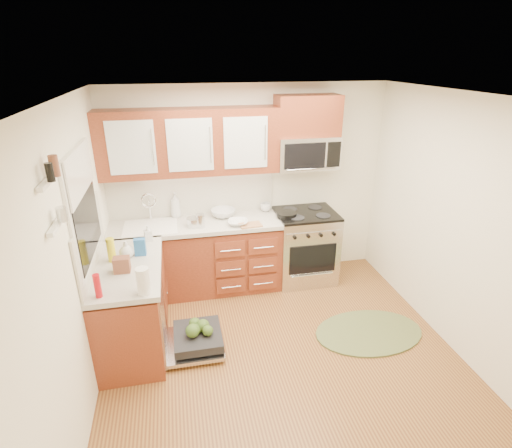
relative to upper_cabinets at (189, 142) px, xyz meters
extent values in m
plane|color=brown|center=(0.73, -1.57, -1.88)|extent=(3.50, 3.50, 0.00)
plane|color=white|center=(0.73, -1.57, 0.62)|extent=(3.50, 3.50, 0.00)
cube|color=white|center=(0.73, 0.18, -0.62)|extent=(3.50, 0.04, 2.50)
cube|color=white|center=(0.73, -3.33, -0.62)|extent=(3.50, 0.04, 2.50)
cube|color=white|center=(-1.02, -1.57, -0.62)|extent=(0.04, 3.50, 2.50)
cube|color=white|center=(2.48, -1.57, -0.62)|extent=(0.04, 3.50, 2.50)
cube|color=#5F2715|center=(0.00, -0.12, -1.45)|extent=(2.05, 0.60, 0.85)
cube|color=#5F2715|center=(-0.72, -1.05, -1.45)|extent=(0.60, 1.25, 0.85)
cube|color=beige|center=(0.00, -0.14, -0.97)|extent=(2.07, 0.64, 0.05)
cube|color=beige|center=(-0.71, -1.05, -0.97)|extent=(0.64, 1.27, 0.05)
cube|color=beige|center=(0.00, 0.16, -0.67)|extent=(2.05, 0.02, 0.57)
cube|color=beige|center=(-1.01, -1.05, -0.67)|extent=(0.02, 1.25, 0.57)
cube|color=#5F2715|center=(1.41, 0.00, 0.26)|extent=(0.76, 0.35, 0.47)
cube|color=white|center=(-0.98, -1.07, 0.00)|extent=(0.02, 0.96, 0.40)
cube|color=white|center=(-0.99, -1.92, 0.17)|extent=(0.04, 0.40, 0.03)
cube|color=white|center=(-0.99, -1.92, -0.12)|extent=(0.04, 0.40, 0.03)
cylinder|color=black|center=(1.12, -0.20, -0.90)|extent=(0.30, 0.30, 0.05)
cylinder|color=silver|center=(-0.01, -0.24, -0.90)|extent=(0.22, 0.22, 0.11)
cube|color=#AA784D|center=(0.64, -0.35, -0.94)|extent=(0.27, 0.19, 0.02)
cylinder|color=silver|center=(0.05, -0.28, -0.87)|extent=(0.12, 0.12, 0.17)
cylinder|color=white|center=(-0.52, -1.59, -0.83)|extent=(0.14, 0.14, 0.24)
cylinder|color=yellow|center=(-0.86, -0.94, -0.83)|extent=(0.08, 0.08, 0.24)
cylinder|color=#B00E16|center=(-0.90, -1.57, -0.84)|extent=(0.07, 0.07, 0.21)
cube|color=brown|center=(-0.74, -1.18, -0.88)|extent=(0.15, 0.11, 0.15)
cube|color=#245FA9|center=(-0.59, -0.86, -0.86)|extent=(0.11, 0.07, 0.18)
imported|color=#999999|center=(0.50, -0.30, -0.92)|extent=(0.28, 0.28, 0.06)
imported|color=#999999|center=(0.36, 0.00, -0.90)|extent=(0.40, 0.40, 0.10)
imported|color=#999999|center=(0.93, 0.07, -0.90)|extent=(0.18, 0.18, 0.11)
imported|color=#999999|center=(-0.22, 0.10, -0.79)|extent=(0.16, 0.16, 0.32)
imported|color=#999999|center=(-0.53, -0.52, -0.86)|extent=(0.10, 0.10, 0.18)
imported|color=#999999|center=(-0.73, -0.89, -0.86)|extent=(0.18, 0.18, 0.18)
camera|label=1|loc=(-0.19, -4.63, 0.93)|focal=28.00mm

